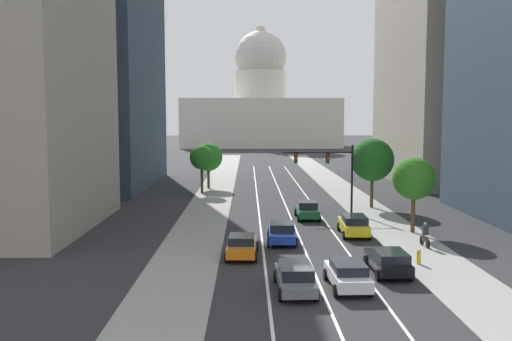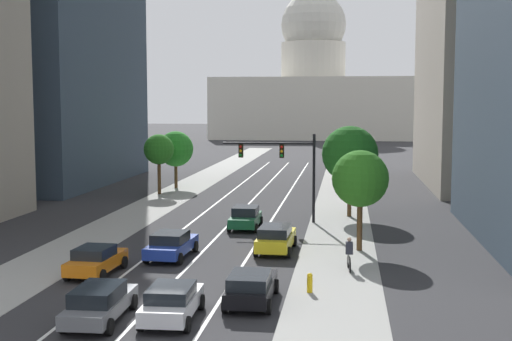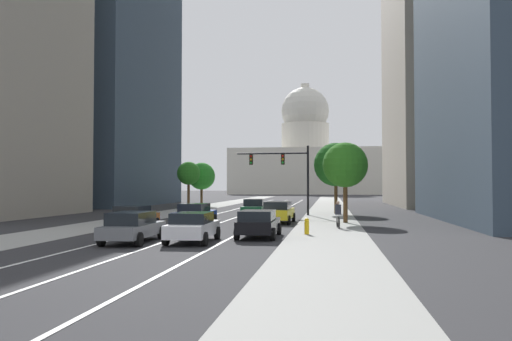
{
  "view_description": "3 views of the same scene",
  "coord_description": "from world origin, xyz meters",
  "px_view_note": "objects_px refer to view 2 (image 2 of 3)",
  "views": [
    {
      "loc": [
        -3.8,
        -29.85,
        8.91
      ],
      "look_at": [
        -2.97,
        27.72,
        3.35
      ],
      "focal_mm": 38.92,
      "sensor_mm": 36.0,
      "label": 1
    },
    {
      "loc": [
        8.14,
        -27.52,
        8.6
      ],
      "look_at": [
        1.38,
        23.84,
        3.44
      ],
      "focal_mm": 48.31,
      "sensor_mm": 36.0,
      "label": 2
    },
    {
      "loc": [
        7.84,
        -25.05,
        2.7
      ],
      "look_at": [
        0.55,
        24.91,
        4.21
      ],
      "focal_mm": 35.5,
      "sensor_mm": 36.0,
      "label": 3
    }
  ],
  "objects_px": {
    "car_gray": "(100,302)",
    "street_tree_far_right": "(360,179)",
    "car_orange": "(96,260)",
    "street_tree_near_left": "(159,150)",
    "fire_hydrant": "(310,283)",
    "car_green": "(245,217)",
    "street_tree_mid_left": "(176,149)",
    "car_white": "(172,302)",
    "capitol_building": "(313,91)",
    "car_yellow": "(276,238)",
    "car_black": "(251,286)",
    "cyclist": "(349,254)",
    "street_tree_near_right": "(350,154)",
    "traffic_signal_mast": "(285,161)",
    "car_blue": "(171,244)"
  },
  "relations": [
    {
      "from": "traffic_signal_mast",
      "to": "street_tree_mid_left",
      "type": "bearing_deg",
      "value": 124.72
    },
    {
      "from": "car_orange",
      "to": "fire_hydrant",
      "type": "bearing_deg",
      "value": -97.2
    },
    {
      "from": "car_green",
      "to": "street_tree_near_right",
      "type": "xyz_separation_m",
      "value": [
        7.03,
        6.03,
        3.93
      ]
    },
    {
      "from": "car_green",
      "to": "cyclist",
      "type": "height_order",
      "value": "cyclist"
    },
    {
      "from": "capitol_building",
      "to": "fire_hydrant",
      "type": "relative_size",
      "value": 50.91
    },
    {
      "from": "car_blue",
      "to": "car_white",
      "type": "bearing_deg",
      "value": -162.83
    },
    {
      "from": "car_green",
      "to": "street_tree_mid_left",
      "type": "bearing_deg",
      "value": 25.43
    },
    {
      "from": "car_yellow",
      "to": "street_tree_near_right",
      "type": "relative_size",
      "value": 0.7
    },
    {
      "from": "capitol_building",
      "to": "car_black",
      "type": "xyz_separation_m",
      "value": [
        4.18,
        -137.9,
        -10.5
      ]
    },
    {
      "from": "car_orange",
      "to": "street_tree_mid_left",
      "type": "bearing_deg",
      "value": 10.14
    },
    {
      "from": "car_white",
      "to": "car_gray",
      "type": "bearing_deg",
      "value": 98.73
    },
    {
      "from": "car_white",
      "to": "car_orange",
      "type": "height_order",
      "value": "car_orange"
    },
    {
      "from": "car_white",
      "to": "street_tree_far_right",
      "type": "relative_size",
      "value": 0.74
    },
    {
      "from": "car_white",
      "to": "car_gray",
      "type": "relative_size",
      "value": 0.91
    },
    {
      "from": "car_green",
      "to": "street_tree_far_right",
      "type": "distance_m",
      "value": 10.18
    },
    {
      "from": "cyclist",
      "to": "car_black",
      "type": "bearing_deg",
      "value": 142.03
    },
    {
      "from": "street_tree_near_right",
      "to": "street_tree_far_right",
      "type": "height_order",
      "value": "street_tree_near_right"
    },
    {
      "from": "capitol_building",
      "to": "street_tree_far_right",
      "type": "height_order",
      "value": "capitol_building"
    },
    {
      "from": "fire_hydrant",
      "to": "street_tree_far_right",
      "type": "xyz_separation_m",
      "value": [
        2.38,
        9.31,
        3.72
      ]
    },
    {
      "from": "car_yellow",
      "to": "traffic_signal_mast",
      "type": "bearing_deg",
      "value": 4.15
    },
    {
      "from": "car_blue",
      "to": "car_orange",
      "type": "bearing_deg",
      "value": 148.56
    },
    {
      "from": "capitol_building",
      "to": "cyclist",
      "type": "bearing_deg",
      "value": -86.36
    },
    {
      "from": "car_green",
      "to": "car_orange",
      "type": "relative_size",
      "value": 0.98
    },
    {
      "from": "car_orange",
      "to": "street_tree_mid_left",
      "type": "relative_size",
      "value": 0.75
    },
    {
      "from": "capitol_building",
      "to": "car_white",
      "type": "relative_size",
      "value": 10.65
    },
    {
      "from": "car_white",
      "to": "car_black",
      "type": "relative_size",
      "value": 0.95
    },
    {
      "from": "car_white",
      "to": "fire_hydrant",
      "type": "xyz_separation_m",
      "value": [
        5.18,
        4.69,
        -0.29
      ]
    },
    {
      "from": "capitol_building",
      "to": "car_yellow",
      "type": "height_order",
      "value": "capitol_building"
    },
    {
      "from": "car_orange",
      "to": "car_yellow",
      "type": "xyz_separation_m",
      "value": [
        8.36,
        6.43,
        0.07
      ]
    },
    {
      "from": "car_white",
      "to": "street_tree_near_left",
      "type": "xyz_separation_m",
      "value": [
        -10.61,
        36.46,
        3.41
      ]
    },
    {
      "from": "car_orange",
      "to": "street_tree_mid_left",
      "type": "height_order",
      "value": "street_tree_mid_left"
    },
    {
      "from": "capitol_building",
      "to": "street_tree_mid_left",
      "type": "bearing_deg",
      "value": -95.03
    },
    {
      "from": "capitol_building",
      "to": "fire_hydrant",
      "type": "bearing_deg",
      "value": -87.23
    },
    {
      "from": "street_tree_mid_left",
      "to": "car_green",
      "type": "bearing_deg",
      "value": -64.34
    },
    {
      "from": "car_green",
      "to": "street_tree_near_right",
      "type": "distance_m",
      "value": 10.06
    },
    {
      "from": "car_black",
      "to": "street_tree_far_right",
      "type": "xyz_separation_m",
      "value": [
        4.78,
        11.37,
        3.43
      ]
    },
    {
      "from": "cyclist",
      "to": "street_tree_near_left",
      "type": "bearing_deg",
      "value": 27.61
    },
    {
      "from": "cyclist",
      "to": "street_tree_far_right",
      "type": "bearing_deg",
      "value": -12.11
    },
    {
      "from": "car_gray",
      "to": "street_tree_far_right",
      "type": "distance_m",
      "value": 18.15
    },
    {
      "from": "cyclist",
      "to": "street_tree_near_right",
      "type": "distance_m",
      "value": 17.28
    },
    {
      "from": "car_black",
      "to": "street_tree_mid_left",
      "type": "distance_m",
      "value": 40.66
    },
    {
      "from": "car_orange",
      "to": "street_tree_near_left",
      "type": "xyz_separation_m",
      "value": [
        -5.03,
        29.92,
        3.41
      ]
    },
    {
      "from": "traffic_signal_mast",
      "to": "street_tree_near_right",
      "type": "xyz_separation_m",
      "value": [
        4.62,
        3.01,
        0.31
      ]
    },
    {
      "from": "street_tree_near_left",
      "to": "street_tree_far_right",
      "type": "relative_size",
      "value": 0.96
    },
    {
      "from": "capitol_building",
      "to": "street_tree_near_right",
      "type": "bearing_deg",
      "value": -85.8
    },
    {
      "from": "street_tree_near_left",
      "to": "car_gray",
      "type": "bearing_deg",
      "value": -78.06
    },
    {
      "from": "street_tree_near_left",
      "to": "car_orange",
      "type": "bearing_deg",
      "value": -80.46
    },
    {
      "from": "car_white",
      "to": "fire_hydrant",
      "type": "height_order",
      "value": "car_white"
    },
    {
      "from": "car_orange",
      "to": "car_yellow",
      "type": "height_order",
      "value": "car_yellow"
    },
    {
      "from": "capitol_building",
      "to": "car_gray",
      "type": "bearing_deg",
      "value": -90.57
    }
  ]
}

